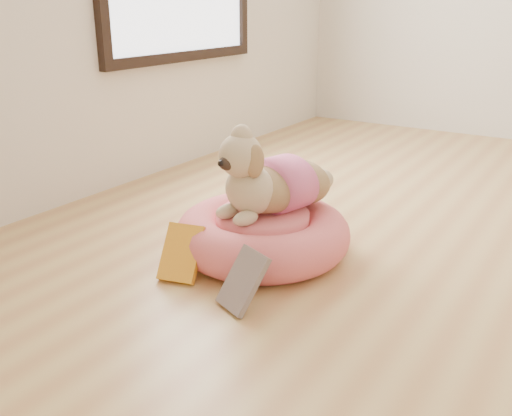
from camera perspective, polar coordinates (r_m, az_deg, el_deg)
The scene contains 5 objects.
floor at distance 2.58m, azimuth 23.00°, elevation -4.19°, with size 4.50×4.50×0.00m, color tan.
pet_bed at distance 2.34m, azimuth 0.66°, elevation -2.60°, with size 0.71×0.71×0.18m.
dog at distance 2.25m, azimuth 1.38°, elevation 4.23°, with size 0.36×0.52×0.38m, color brown, non-canonical shape.
book_yellow at distance 2.16m, azimuth -7.46°, elevation -4.49°, with size 0.15×0.03×0.22m, color yellow.
book_white at distance 1.94m, azimuth -1.31°, elevation -7.26°, with size 0.14×0.02×0.22m, color silver.
Camera 1 is at (0.33, -2.36, 0.99)m, focal length 40.00 mm.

